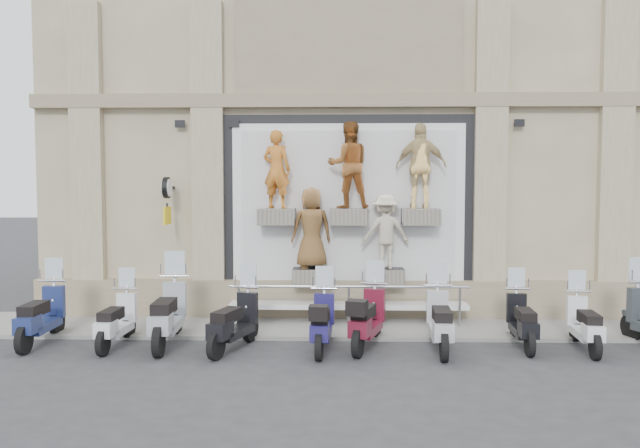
{
  "coord_description": "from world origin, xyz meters",
  "views": [
    {
      "loc": [
        -0.27,
        -10.84,
        3.03
      ],
      "look_at": [
        -0.6,
        1.9,
        2.21
      ],
      "focal_mm": 35.0,
      "sensor_mm": 36.0,
      "label": 1
    }
  ],
  "objects_px": {
    "scooter_c": "(168,301)",
    "clock_sign_bracket": "(167,195)",
    "scooter_e": "(322,311)",
    "scooter_b": "(116,309)",
    "scooter_d": "(234,309)",
    "scooter_a": "(41,303)",
    "scooter_f": "(367,306)",
    "guard_rail": "(349,307)",
    "scooter_g": "(440,309)",
    "scooter_i": "(585,312)",
    "scooter_h": "(522,310)"
  },
  "relations": [
    {
      "from": "guard_rail",
      "to": "clock_sign_bracket",
      "type": "bearing_deg",
      "value": 173.16
    },
    {
      "from": "scooter_d",
      "to": "clock_sign_bracket",
      "type": "bearing_deg",
      "value": 147.42
    },
    {
      "from": "clock_sign_bracket",
      "to": "scooter_e",
      "type": "height_order",
      "value": "clock_sign_bracket"
    },
    {
      "from": "scooter_i",
      "to": "scooter_b",
      "type": "bearing_deg",
      "value": -174.68
    },
    {
      "from": "scooter_a",
      "to": "scooter_b",
      "type": "height_order",
      "value": "scooter_a"
    },
    {
      "from": "scooter_h",
      "to": "scooter_i",
      "type": "xyz_separation_m",
      "value": [
        1.08,
        -0.19,
        -0.01
      ]
    },
    {
      "from": "scooter_c",
      "to": "scooter_e",
      "type": "xyz_separation_m",
      "value": [
        2.88,
        -0.25,
        -0.12
      ]
    },
    {
      "from": "scooter_b",
      "to": "scooter_e",
      "type": "bearing_deg",
      "value": -0.66
    },
    {
      "from": "scooter_a",
      "to": "scooter_c",
      "type": "xyz_separation_m",
      "value": [
        2.43,
        -0.06,
        0.07
      ]
    },
    {
      "from": "scooter_b",
      "to": "scooter_d",
      "type": "height_order",
      "value": "scooter_d"
    },
    {
      "from": "guard_rail",
      "to": "scooter_d",
      "type": "xyz_separation_m",
      "value": [
        -2.12,
        -1.69,
        0.29
      ]
    },
    {
      "from": "scooter_g",
      "to": "scooter_d",
      "type": "bearing_deg",
      "value": -175.4
    },
    {
      "from": "clock_sign_bracket",
      "to": "scooter_a",
      "type": "xyz_separation_m",
      "value": [
        -1.93,
        -1.83,
        -2.01
      ]
    },
    {
      "from": "clock_sign_bracket",
      "to": "scooter_b",
      "type": "bearing_deg",
      "value": -102.78
    },
    {
      "from": "scooter_i",
      "to": "clock_sign_bracket",
      "type": "bearing_deg",
      "value": 171.72
    },
    {
      "from": "scooter_b",
      "to": "scooter_f",
      "type": "xyz_separation_m",
      "value": [
        4.66,
        0.04,
        0.07
      ]
    },
    {
      "from": "scooter_b",
      "to": "clock_sign_bracket",
      "type": "bearing_deg",
      "value": 79.03
    },
    {
      "from": "clock_sign_bracket",
      "to": "scooter_b",
      "type": "xyz_separation_m",
      "value": [
        -0.45,
        -1.97,
        -2.1
      ]
    },
    {
      "from": "scooter_f",
      "to": "scooter_i",
      "type": "xyz_separation_m",
      "value": [
        3.95,
        -0.08,
        -0.08
      ]
    },
    {
      "from": "scooter_f",
      "to": "scooter_g",
      "type": "relative_size",
      "value": 1.0
    },
    {
      "from": "scooter_a",
      "to": "scooter_d",
      "type": "bearing_deg",
      "value": -6.77
    },
    {
      "from": "scooter_c",
      "to": "scooter_e",
      "type": "bearing_deg",
      "value": -7.97
    },
    {
      "from": "scooter_a",
      "to": "scooter_g",
      "type": "relative_size",
      "value": 1.01
    },
    {
      "from": "scooter_a",
      "to": "clock_sign_bracket",
      "type": "bearing_deg",
      "value": 41.73
    },
    {
      "from": "scooter_b",
      "to": "scooter_i",
      "type": "relative_size",
      "value": 1.01
    },
    {
      "from": "clock_sign_bracket",
      "to": "scooter_i",
      "type": "height_order",
      "value": "clock_sign_bracket"
    },
    {
      "from": "scooter_a",
      "to": "scooter_d",
      "type": "distance_m",
      "value": 3.73
    },
    {
      "from": "clock_sign_bracket",
      "to": "scooter_e",
      "type": "relative_size",
      "value": 0.56
    },
    {
      "from": "scooter_e",
      "to": "scooter_i",
      "type": "bearing_deg",
      "value": 4.79
    },
    {
      "from": "scooter_d",
      "to": "scooter_h",
      "type": "bearing_deg",
      "value": 21.64
    },
    {
      "from": "scooter_b",
      "to": "scooter_g",
      "type": "bearing_deg",
      "value": 0.44
    },
    {
      "from": "scooter_b",
      "to": "scooter_g",
      "type": "distance_m",
      "value": 5.97
    },
    {
      "from": "scooter_c",
      "to": "scooter_d",
      "type": "xyz_separation_m",
      "value": [
        1.28,
        -0.27,
        -0.11
      ]
    },
    {
      "from": "scooter_g",
      "to": "scooter_h",
      "type": "bearing_deg",
      "value": 14.7
    },
    {
      "from": "scooter_b",
      "to": "scooter_c",
      "type": "height_order",
      "value": "scooter_c"
    },
    {
      "from": "scooter_d",
      "to": "scooter_g",
      "type": "relative_size",
      "value": 0.97
    },
    {
      "from": "clock_sign_bracket",
      "to": "scooter_a",
      "type": "relative_size",
      "value": 0.53
    },
    {
      "from": "scooter_g",
      "to": "scooter_h",
      "type": "distance_m",
      "value": 1.59
    },
    {
      "from": "scooter_d",
      "to": "scooter_f",
      "type": "height_order",
      "value": "scooter_f"
    },
    {
      "from": "scooter_i",
      "to": "scooter_g",
      "type": "bearing_deg",
      "value": -172.06
    },
    {
      "from": "scooter_f",
      "to": "scooter_g",
      "type": "distance_m",
      "value": 1.32
    },
    {
      "from": "scooter_c",
      "to": "scooter_e",
      "type": "relative_size",
      "value": 1.17
    },
    {
      "from": "scooter_c",
      "to": "clock_sign_bracket",
      "type": "bearing_deg",
      "value": 101.6
    },
    {
      "from": "scooter_g",
      "to": "scooter_h",
      "type": "height_order",
      "value": "scooter_g"
    },
    {
      "from": "scooter_d",
      "to": "scooter_f",
      "type": "xyz_separation_m",
      "value": [
        2.44,
        0.23,
        0.03
      ]
    },
    {
      "from": "scooter_g",
      "to": "scooter_i",
      "type": "relative_size",
      "value": 1.11
    },
    {
      "from": "clock_sign_bracket",
      "to": "scooter_i",
      "type": "bearing_deg",
      "value": -13.81
    },
    {
      "from": "scooter_c",
      "to": "scooter_g",
      "type": "bearing_deg",
      "value": -5.63
    },
    {
      "from": "scooter_b",
      "to": "scooter_f",
      "type": "bearing_deg",
      "value": 2.33
    },
    {
      "from": "scooter_f",
      "to": "scooter_b",
      "type": "bearing_deg",
      "value": -163.07
    }
  ]
}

